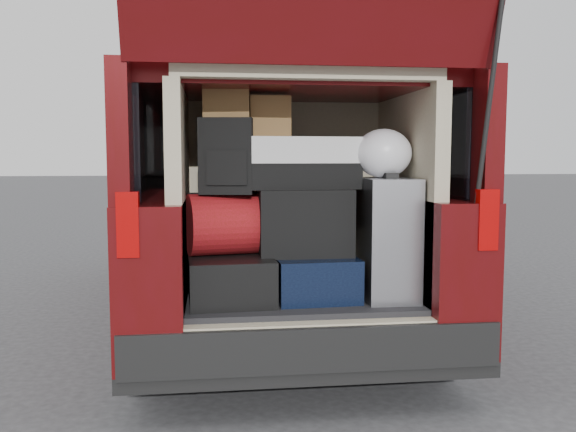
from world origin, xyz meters
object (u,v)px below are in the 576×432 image
Objects in this scene: red_duffel at (235,224)px; black_soft_case at (304,222)px; backpack at (227,156)px; black_hardshell at (230,277)px; navy_hardshell at (312,275)px; twotone_duffel at (300,163)px; silver_roller at (387,238)px.

black_soft_case reaches higher than red_duffel.
backpack is at bearing -178.52° from black_soft_case.
navy_hardshell is at bearing -2.88° from black_hardshell.
red_duffel is at bearing -178.11° from twotone_duffel.
black_soft_case is at bearing 170.90° from silver_roller.
twotone_duffel is at bearing 130.92° from navy_hardshell.
red_duffel is 1.01× the size of black_soft_case.
navy_hardshell is 0.81× the size of silver_roller.
silver_roller is (0.86, -0.08, 0.21)m from black_hardshell.
black_hardshell is 1.51× the size of backpack.
twotone_duffel is (0.40, 0.07, 0.62)m from black_hardshell.
navy_hardshell is at bearing -49.76° from twotone_duffel.
black_hardshell is at bearing 175.64° from silver_roller.
twotone_duffel reaches higher than navy_hardshell.
navy_hardshell is 1.06× the size of black_soft_case.
black_soft_case is at bearing -15.56° from red_duffel.
black_hardshell is 0.92× the size of silver_roller.
black_hardshell is 0.66m from backpack.
black_soft_case is (-0.45, 0.08, 0.09)m from silver_roller.
twotone_duffel is (-0.06, 0.07, 0.63)m from navy_hardshell.
backpack reaches higher than twotone_duffel.
navy_hardshell is 1.05× the size of red_duffel.
red_duffel is 1.27× the size of backpack.
backpack is (-0.47, -0.02, 0.66)m from navy_hardshell.
black_soft_case is (-0.05, -0.00, 0.30)m from navy_hardshell.
black_hardshell is 0.74m from twotone_duffel.
twotone_duffel reaches higher than red_duffel.
black_soft_case is at bearing -79.48° from twotone_duffel.
black_soft_case is 0.33m from twotone_duffel.
backpack is 0.64× the size of twotone_duffel.
silver_roller reaches higher than navy_hardshell.
silver_roller is at bearing -8.36° from black_hardshell.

